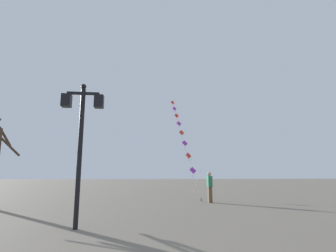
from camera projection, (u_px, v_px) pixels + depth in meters
name	position (u px, v px, depth m)	size (l,w,h in m)	color
ground_plane	(153.00, 196.00, 19.63)	(160.00, 160.00, 0.00)	#756B5B
twin_lantern_lamp_post	(81.00, 125.00, 8.21)	(1.27, 0.28, 4.38)	black
kite_train	(181.00, 132.00, 23.84)	(0.55, 13.58, 10.00)	brown
kite_flyer	(210.00, 186.00, 15.20)	(0.25, 0.61, 1.71)	brown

